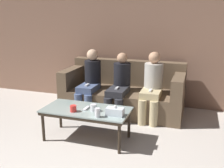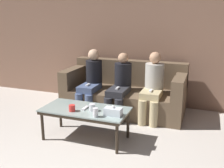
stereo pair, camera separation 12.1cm
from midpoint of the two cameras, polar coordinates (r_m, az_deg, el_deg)
The scene contains 11 objects.
wall_back at distance 4.97m, azimuth 5.49°, elevation 10.57°, with size 12.00×0.06×2.60m.
couch at distance 4.66m, azimuth 3.54°, elevation -2.05°, with size 2.07×0.92×0.86m.
coffee_table at distance 3.57m, azimuth -4.87°, elevation -6.03°, with size 1.17×0.57×0.44m.
cup_near_left at distance 3.45m, azimuth -3.34°, elevation -5.14°, with size 0.08×0.08×0.10m.
cup_near_right at distance 3.26m, azimuth -2.55°, elevation -6.22°, with size 0.07×0.07×0.12m.
cup_far_center at distance 3.48m, azimuth -7.71°, elevation -5.22°, with size 0.08×0.08×0.09m.
tissue_box at distance 3.30m, azimuth 1.30°, elevation -6.03°, with size 0.22×0.12×0.13m.
game_remote at distance 3.55m, azimuth -4.89°, elevation -5.24°, with size 0.04×0.15×0.02m.
seated_person_left_end at distance 4.56m, azimuth -3.75°, elevation 0.86°, with size 0.31×0.64×1.09m.
seated_person_mid_left at distance 4.36m, azimuth 2.63°, elevation -0.07°, with size 0.31×0.70×1.05m.
seated_person_mid_right at distance 4.26m, azimuth 9.70°, elevation -0.24°, with size 0.31×0.63×1.09m.
Camera 2 is at (1.32, -1.21, 1.67)m, focal length 42.00 mm.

